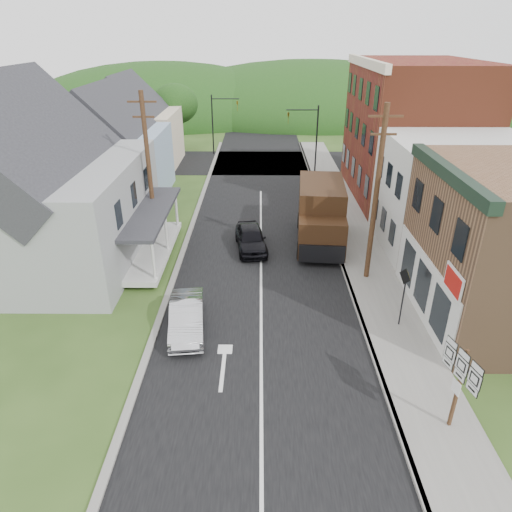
{
  "coord_description": "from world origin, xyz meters",
  "views": [
    {
      "loc": [
        -0.09,
        -17.78,
        11.94
      ],
      "look_at": [
        -0.25,
        1.72,
        2.2
      ],
      "focal_mm": 32.0,
      "sensor_mm": 36.0,
      "label": 1
    }
  ],
  "objects_px": {
    "dark_sedan": "(251,238)",
    "route_sign_cluster": "(460,378)",
    "silver_sedan": "(187,317)",
    "delivery_van": "(321,215)",
    "warning_sign": "(404,289)"
  },
  "relations": [
    {
      "from": "delivery_van",
      "to": "warning_sign",
      "type": "bearing_deg",
      "value": -69.74
    },
    {
      "from": "route_sign_cluster",
      "to": "delivery_van",
      "type": "bearing_deg",
      "value": 86.43
    },
    {
      "from": "dark_sedan",
      "to": "route_sign_cluster",
      "type": "distance_m",
      "value": 15.41
    },
    {
      "from": "silver_sedan",
      "to": "route_sign_cluster",
      "type": "relative_size",
      "value": 1.33
    },
    {
      "from": "silver_sedan",
      "to": "route_sign_cluster",
      "type": "distance_m",
      "value": 10.99
    },
    {
      "from": "dark_sedan",
      "to": "warning_sign",
      "type": "relative_size",
      "value": 1.48
    },
    {
      "from": "silver_sedan",
      "to": "route_sign_cluster",
      "type": "height_order",
      "value": "route_sign_cluster"
    },
    {
      "from": "dark_sedan",
      "to": "route_sign_cluster",
      "type": "relative_size",
      "value": 1.35
    },
    {
      "from": "silver_sedan",
      "to": "route_sign_cluster",
      "type": "bearing_deg",
      "value": -36.6
    },
    {
      "from": "delivery_van",
      "to": "warning_sign",
      "type": "height_order",
      "value": "delivery_van"
    },
    {
      "from": "silver_sedan",
      "to": "delivery_van",
      "type": "bearing_deg",
      "value": 46.84
    },
    {
      "from": "delivery_van",
      "to": "route_sign_cluster",
      "type": "bearing_deg",
      "value": -75.37
    },
    {
      "from": "silver_sedan",
      "to": "dark_sedan",
      "type": "distance_m",
      "value": 8.72
    },
    {
      "from": "delivery_van",
      "to": "warning_sign",
      "type": "relative_size",
      "value": 2.4
    },
    {
      "from": "silver_sedan",
      "to": "delivery_van",
      "type": "height_order",
      "value": "delivery_van"
    }
  ]
}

